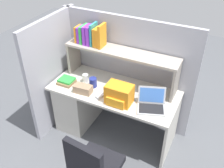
# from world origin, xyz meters

# --- Properties ---
(ground_plane) EXTENTS (8.00, 8.00, 0.00)m
(ground_plane) POSITION_xyz_m (0.00, 0.00, 0.00)
(ground_plane) COLOR #595B60
(desk) EXTENTS (1.60, 0.70, 0.73)m
(desk) POSITION_xyz_m (-0.39, 0.00, 0.40)
(desk) COLOR beige
(desk) RESTS_ON ground_plane
(cubicle_partition_rear) EXTENTS (1.84, 0.05, 1.55)m
(cubicle_partition_rear) POSITION_xyz_m (0.00, 0.38, 0.78)
(cubicle_partition_rear) COLOR #9E9EA8
(cubicle_partition_rear) RESTS_ON ground_plane
(cubicle_partition_left) EXTENTS (0.05, 1.06, 1.55)m
(cubicle_partition_left) POSITION_xyz_m (-0.85, -0.05, 0.78)
(cubicle_partition_left) COLOR #9E9EA8
(cubicle_partition_left) RESTS_ON ground_plane
(overhead_hutch) EXTENTS (1.44, 0.28, 0.45)m
(overhead_hutch) POSITION_xyz_m (0.00, 0.20, 1.08)
(overhead_hutch) COLOR gray
(overhead_hutch) RESTS_ON desk
(reference_books_on_shelf) EXTENTS (0.38, 0.19, 0.29)m
(reference_books_on_shelf) POSITION_xyz_m (-0.42, 0.20, 1.30)
(reference_books_on_shelf) COLOR orange
(reference_books_on_shelf) RESTS_ON overhead_hutch
(laptop) EXTENTS (0.38, 0.35, 0.22)m
(laptop) POSITION_xyz_m (0.53, -0.11, 0.78)
(laptop) COLOR #B7BABF
(laptop) RESTS_ON desk
(backpack) EXTENTS (0.30, 0.23, 0.23)m
(backpack) POSITION_xyz_m (0.16, -0.19, 0.84)
(backpack) COLOR orange
(backpack) RESTS_ON desk
(computer_mouse) EXTENTS (0.09, 0.12, 0.03)m
(computer_mouse) POSITION_xyz_m (-0.08, -0.21, 0.75)
(computer_mouse) COLOR silver
(computer_mouse) RESTS_ON desk
(paper_cup) EXTENTS (0.08, 0.08, 0.11)m
(paper_cup) POSITION_xyz_m (-0.41, -0.00, 0.78)
(paper_cup) COLOR white
(paper_cup) RESTS_ON desk
(tissue_box) EXTENTS (0.23, 0.14, 0.10)m
(tissue_box) POSITION_xyz_m (-0.32, -0.21, 0.78)
(tissue_box) COLOR #9E7F60
(tissue_box) RESTS_ON desk
(snack_canister) EXTENTS (0.10, 0.10, 0.12)m
(snack_canister) POSITION_xyz_m (-0.27, -0.05, 0.79)
(snack_canister) COLOR navy
(snack_canister) RESTS_ON desk
(desk_book_stack) EXTENTS (0.20, 0.19, 0.06)m
(desk_book_stack) POSITION_xyz_m (-0.61, -0.14, 0.76)
(desk_book_stack) COLOR olive
(desk_book_stack) RESTS_ON desk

